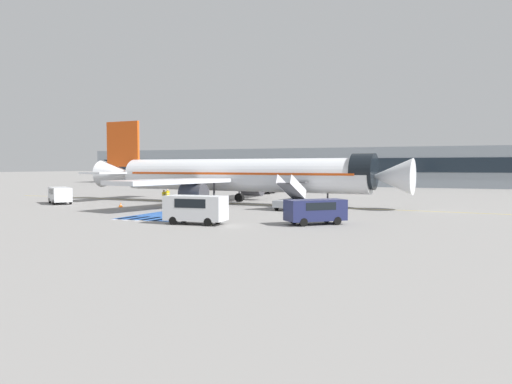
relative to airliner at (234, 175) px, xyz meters
name	(u,v)px	position (x,y,z in m)	size (l,w,h in m)	color
ground_plane	(246,204)	(1.28, 0.62, -3.46)	(600.00, 600.00, 0.00)	gray
apron_leadline_yellow	(239,204)	(0.63, -0.05, -3.46)	(0.20, 75.99, 0.01)	gold
apron_stand_patch_blue	(175,214)	(0.63, -14.41, -3.46)	(5.96, 11.02, 0.01)	#2856A8
apron_walkway_bar_0	(126,218)	(-1.77, -18.69, -3.46)	(0.44, 3.60, 0.01)	silver
apron_walkway_bar_1	(137,218)	(-0.57, -18.69, -3.46)	(0.44, 3.60, 0.01)	silver
apron_walkway_bar_2	(148,219)	(0.63, -18.69, -3.46)	(0.44, 3.60, 0.01)	silver
apron_walkway_bar_3	(160,220)	(1.83, -18.69, -3.46)	(0.44, 3.60, 0.01)	silver
airliner	(234,175)	(0.00, 0.00, 0.00)	(42.28, 33.14, 10.60)	silver
boarding_stairs_forward	(292,201)	(9.07, -5.19, -2.51)	(2.55, 5.36, 3.71)	#ADB2BA
fuel_tanker	(268,183)	(-4.93, 24.01, -1.79)	(3.24, 9.90, 3.32)	#38383D
service_van_0	(315,209)	(15.01, -17.05, -2.28)	(4.71, 4.57, 1.95)	#1E234C
service_van_1	(196,207)	(6.31, -20.50, -2.13)	(4.89, 2.38, 2.24)	silver
service_van_2	(60,194)	(-19.38, -8.24, -2.26)	(5.11, 4.53, 1.98)	silver
ground_crew_0	(168,195)	(-7.57, -2.92, -2.43)	(0.38, 0.49, 1.78)	black
ground_crew_1	(164,196)	(-6.38, -5.54, -2.41)	(0.26, 0.45, 1.81)	#191E38
traffic_cone_0	(334,208)	(13.53, -4.93, -3.21)	(0.45, 0.45, 0.50)	orange
traffic_cone_1	(207,206)	(0.89, -8.53, -3.12)	(0.62, 0.62, 0.69)	orange
traffic_cone_2	(121,205)	(-9.36, -9.62, -3.19)	(0.48, 0.48, 0.53)	orange
terminal_building	(300,167)	(-11.06, 60.68, 0.86)	(112.07, 12.10, 8.65)	#89939E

